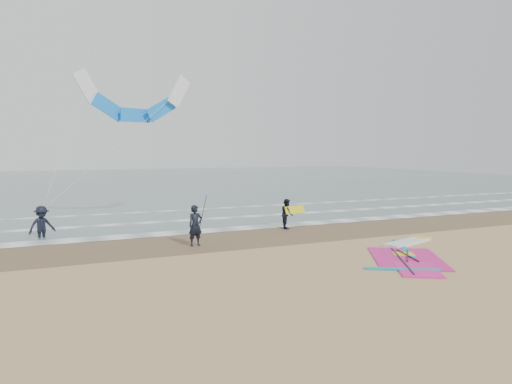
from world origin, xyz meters
name	(u,v)px	position (x,y,z in m)	size (l,w,h in m)	color
ground	(329,265)	(0.00, 0.00, 0.00)	(120.00, 120.00, 0.00)	tan
sea_water	(130,181)	(0.00, 48.00, 0.01)	(120.00, 80.00, 0.02)	#47605E
wet_sand_band	(260,236)	(0.00, 6.00, 0.00)	(120.00, 5.00, 0.01)	brown
foam_waterline	(228,222)	(0.00, 10.44, 0.03)	(120.00, 9.15, 0.02)	white
windsurf_rig	(409,253)	(3.72, 0.12, 0.04)	(5.95, 5.64, 0.14)	white
person_standing	(195,226)	(-3.45, 4.99, 0.87)	(0.64, 0.42, 1.74)	black
person_walking	(287,214)	(2.10, 7.29, 0.78)	(0.75, 0.59, 1.55)	black
person_wading	(42,218)	(-9.49, 9.52, 0.92)	(1.19, 0.68, 1.84)	black
held_pole	(202,216)	(-3.15, 4.99, 1.28)	(0.17, 0.86, 1.82)	black
carried_kiteboard	(295,210)	(2.50, 7.19, 0.98)	(1.30, 0.51, 0.39)	yellow
surf_kite	(135,102)	(-4.64, 12.75, 6.72)	(8.11, 3.59, 7.16)	white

